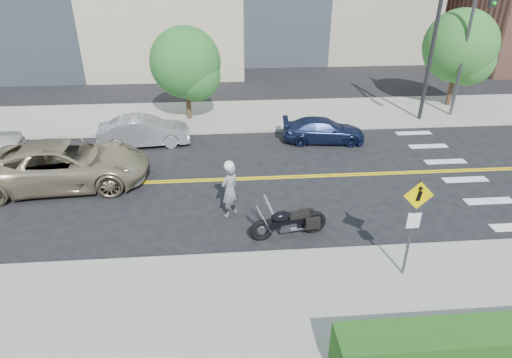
{
  "coord_description": "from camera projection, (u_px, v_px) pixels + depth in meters",
  "views": [
    {
      "loc": [
        -0.63,
        -15.27,
        7.99
      ],
      "look_at": [
        0.42,
        -2.35,
        1.2
      ],
      "focal_mm": 30.0,
      "sensor_mm": 36.0,
      "label": 1
    }
  ],
  "objects": [
    {
      "name": "motorcyclist",
      "position": [
        230.0,
        189.0,
        14.37
      ],
      "size": [
        0.83,
        0.82,
        2.06
      ],
      "rotation": [
        0.0,
        0.0,
        3.89
      ],
      "color": "#A5A4A9",
      "rests_on": "ground"
    },
    {
      "name": "sidewalk_far",
      "position": [
        234.0,
        116.0,
        23.82
      ],
      "size": [
        60.0,
        5.0,
        0.15
      ],
      "primitive_type": "cube",
      "color": "#9E9B91",
      "rests_on": "ground_plane"
    },
    {
      "name": "traffic_light",
      "position": [
        444.0,
        34.0,
        20.27
      ],
      "size": [
        0.28,
        4.5,
        7.0
      ],
      "color": "black",
      "rests_on": "sidewalk_far"
    },
    {
      "name": "ground_plane",
      "position": [
        241.0,
        179.0,
        17.23
      ],
      "size": [
        120.0,
        120.0,
        0.0
      ],
      "primitive_type": "plane",
      "color": "black",
      "rests_on": "ground"
    },
    {
      "name": "sidewalk_near",
      "position": [
        256.0,
        316.0,
        10.58
      ],
      "size": [
        60.0,
        5.0,
        0.15
      ],
      "primitive_type": "cube",
      "color": "#9E9B91",
      "rests_on": "ground_plane"
    },
    {
      "name": "tree_far_a",
      "position": [
        185.0,
        62.0,
        21.89
      ],
      "size": [
        3.62,
        3.62,
        4.95
      ],
      "rotation": [
        0.0,
        0.0,
        -0.14
      ],
      "color": "#382619",
      "rests_on": "ground"
    },
    {
      "name": "suv",
      "position": [
        65.0,
        164.0,
        16.41
      ],
      "size": [
        6.48,
        3.35,
        1.75
      ],
      "primitive_type": "imported",
      "rotation": [
        0.0,
        0.0,
        1.64
      ],
      "color": "tan",
      "rests_on": "ground"
    },
    {
      "name": "parked_car_blue",
      "position": [
        323.0,
        130.0,
        20.46
      ],
      "size": [
        4.06,
        1.99,
        1.14
      ],
      "primitive_type": "imported",
      "rotation": [
        0.0,
        0.0,
        1.47
      ],
      "color": "#182349",
      "rests_on": "ground"
    },
    {
      "name": "parked_car_silver",
      "position": [
        144.0,
        131.0,
        20.02
      ],
      "size": [
        4.3,
        1.86,
        1.38
      ],
      "primitive_type": "imported",
      "rotation": [
        0.0,
        0.0,
        1.67
      ],
      "color": "#ADB1B5",
      "rests_on": "ground"
    },
    {
      "name": "motorcycle",
      "position": [
        289.0,
        215.0,
        13.43
      ],
      "size": [
        2.54,
        1.17,
        1.49
      ],
      "primitive_type": null,
      "rotation": [
        0.0,
        0.0,
        0.18
      ],
      "color": "black",
      "rests_on": "ground"
    },
    {
      "name": "pedestrian_sign",
      "position": [
        414.0,
        218.0,
        11.05
      ],
      "size": [
        0.78,
        0.08,
        3.0
      ],
      "color": "#4C4C51",
      "rests_on": "sidewalk_near"
    },
    {
      "name": "tree_far_b",
      "position": [
        460.0,
        46.0,
        23.75
      ],
      "size": [
        4.01,
        4.01,
        5.54
      ],
      "rotation": [
        0.0,
        0.0,
        -0.39
      ],
      "color": "#382619",
      "rests_on": "ground"
    },
    {
      "name": "lamp_post",
      "position": [
        467.0,
        40.0,
        21.91
      ],
      "size": [
        0.16,
        0.16,
        8.0
      ],
      "primitive_type": "cylinder",
      "color": "#4C4C51",
      "rests_on": "sidewalk_far"
    }
  ]
}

